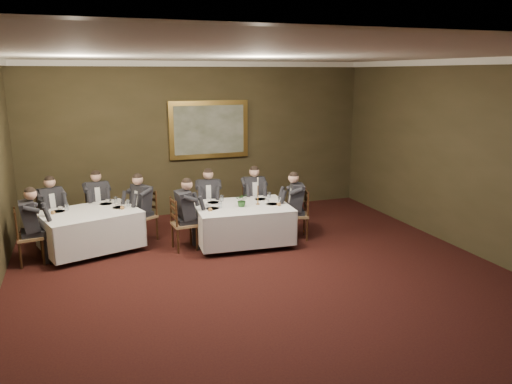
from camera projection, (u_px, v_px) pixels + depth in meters
ground at (282, 297)px, 7.41m from camera, size 10.00×10.00×0.00m
ceiling at (286, 53)px, 6.60m from camera, size 8.00×10.00×0.10m
back_wall at (201, 139)px, 11.59m from camera, size 8.00×0.10×3.50m
right_wall at (505, 165)px, 8.31m from camera, size 0.10×10.00×3.50m
crown_molding at (286, 58)px, 6.61m from camera, size 8.00×10.00×0.12m
table_main at (242, 221)px, 9.64m from camera, size 1.88×1.48×0.67m
table_second at (90, 228)px, 9.23m from camera, size 1.99×1.72×0.67m
chair_main_backleft at (209, 218)px, 10.42m from camera, size 0.53×0.51×1.00m
diner_main_backleft at (209, 208)px, 10.35m from camera, size 0.50×0.56×1.35m
chair_main_backright at (253, 215)px, 10.68m from camera, size 0.49×0.47×1.00m
diner_main_backright at (254, 205)px, 10.61m from camera, size 0.46×0.53×1.35m
chair_main_endleft at (184, 234)px, 9.38m from camera, size 0.46×0.47×1.00m
diner_main_endleft at (184, 223)px, 9.33m from camera, size 0.51×0.45×1.35m
chair_main_endright at (297, 225)px, 9.98m from camera, size 0.53×0.54×1.00m
diner_main_endright at (297, 214)px, 9.93m from camera, size 0.57×0.52×1.35m
chair_sec_backleft at (53, 229)px, 9.68m from camera, size 0.56×0.54×1.00m
diner_sec_backleft at (52, 218)px, 9.62m from camera, size 0.54×0.59×1.35m
chair_sec_backright at (99, 221)px, 10.20m from camera, size 0.48×0.46×1.00m
diner_sec_backright at (98, 211)px, 10.14m from camera, size 0.45×0.52×1.35m
chair_sec_endright at (144, 226)px, 9.89m from camera, size 0.58×0.59×1.00m
diner_sec_endright at (143, 215)px, 9.83m from camera, size 0.61×0.58×1.35m
chair_sec_endleft at (30, 248)px, 8.65m from camera, size 0.47×0.49×1.00m
diner_sec_endleft at (30, 235)px, 8.60m from camera, size 0.53×0.46×1.35m
centerpiece at (242, 199)px, 9.48m from camera, size 0.31×0.29×0.27m
candlestick at (258, 194)px, 9.61m from camera, size 0.08×0.08×0.55m
place_setting_table_main at (216, 200)px, 9.83m from camera, size 0.33×0.31×0.14m
place_setting_table_second at (61, 209)px, 9.20m from camera, size 0.33×0.31×0.14m
painting at (209, 130)px, 11.54m from camera, size 1.87×0.09×1.33m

